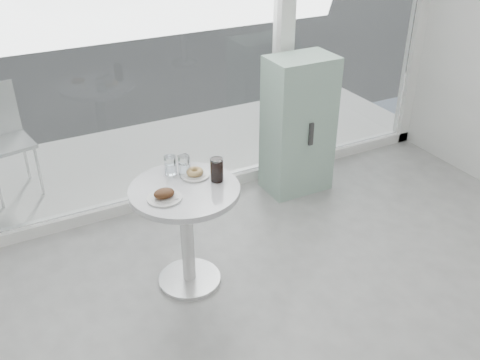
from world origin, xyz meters
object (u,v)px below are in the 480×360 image
mint_cabinet (298,126)px  patio_chair (1,134)px  main_table (186,216)px  plate_donut (195,173)px  water_tumbler_b (184,166)px  cola_glass (217,170)px  water_tumbler_a (170,166)px  plate_fritter (165,195)px

mint_cabinet → patio_chair: (-2.32, 1.07, -0.02)m
main_table → plate_donut: size_ratio=3.96×
water_tumbler_b → main_table: bearing=-113.1°
mint_cabinet → plate_donut: size_ratio=6.31×
cola_glass → water_tumbler_a: bearing=136.4°
main_table → mint_cabinet: (1.38, 0.77, 0.06)m
main_table → cola_glass: (0.23, -0.01, 0.30)m
mint_cabinet → water_tumbler_b: (-1.31, -0.60, 0.21)m
patio_chair → water_tumbler_a: (0.93, -1.63, 0.24)m
plate_donut → water_tumbler_b: size_ratio=1.47×
mint_cabinet → cola_glass: 1.42m
mint_cabinet → plate_fritter: size_ratio=5.62×
patio_chair → water_tumbler_b: bearing=-69.2°
plate_fritter → mint_cabinet: bearing=28.6°
water_tumbler_b → plate_donut: bearing=-52.9°
main_table → water_tumbler_b: size_ratio=5.81×
mint_cabinet → water_tumbler_b: 1.45m
main_table → plate_donut: 0.29m
main_table → plate_fritter: (-0.16, -0.07, 0.25)m
plate_donut → patio_chair: bearing=121.3°
plate_donut → water_tumbler_a: size_ratio=1.48×
mint_cabinet → patio_chair: mint_cabinet is taller
water_tumbler_a → water_tumbler_b: size_ratio=0.99×
main_table → cola_glass: bearing=-3.2°
plate_fritter → cola_glass: 0.39m
main_table → mint_cabinet: bearing=29.2°
main_table → plate_donut: plate_donut is taller
mint_cabinet → cola_glass: mint_cabinet is taller
plate_fritter → water_tumbler_a: size_ratio=1.66×
main_table → patio_chair: size_ratio=0.81×
main_table → water_tumbler_b: water_tumbler_b is taller
main_table → plate_donut: bearing=42.1°
mint_cabinet → plate_donut: bearing=-152.1°
plate_donut → water_tumbler_b: bearing=127.1°
main_table → plate_fritter: plate_fritter is taller
main_table → patio_chair: patio_chair is taller
water_tumbler_b → cola_glass: 0.24m
plate_fritter → water_tumbler_b: bearing=46.3°
plate_fritter → water_tumbler_b: water_tumbler_b is taller
cola_glass → plate_donut: bearing=130.3°
mint_cabinet → plate_fritter: 1.76m
mint_cabinet → plate_donut: 1.43m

